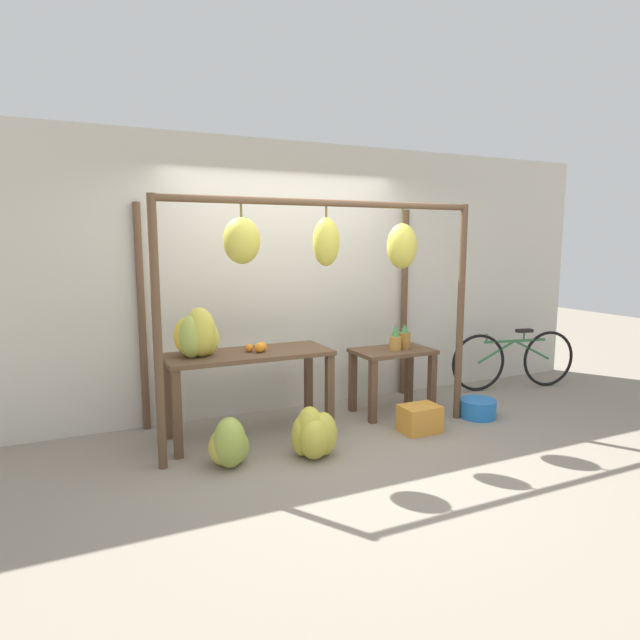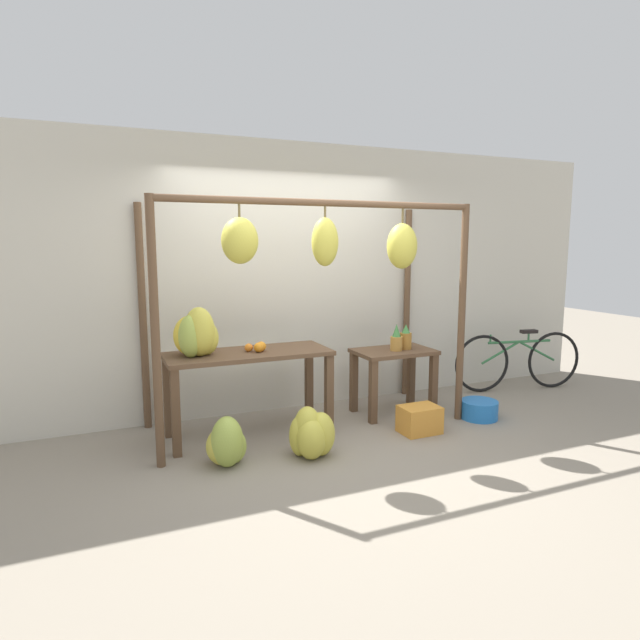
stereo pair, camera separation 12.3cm
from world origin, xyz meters
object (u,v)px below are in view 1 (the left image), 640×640
Objects in this scene: banana_pile_on_table at (197,335)px; parked_bicycle at (514,359)px; fruit_crate_white at (420,419)px; blue_bucket at (478,408)px; orange_pile at (259,347)px; banana_pile_ground_right at (313,435)px; banana_pile_ground_left at (230,445)px; pineapple_cluster at (400,339)px.

parked_bicycle is (3.87, 0.19, -0.61)m from banana_pile_on_table.
fruit_crate_white is 0.98× the size of blue_bucket.
orange_pile is at bearing -176.04° from parked_bicycle.
blue_bucket is 0.23× the size of parked_bicycle.
parked_bicycle is at bearing 3.96° from orange_pile.
banana_pile_on_table is 2.20m from fruit_crate_white.
banana_pile_on_table reaches higher than fruit_crate_white.
parked_bicycle is at bearing 16.05° from banana_pile_ground_right.
parked_bicycle is at bearing 30.49° from blue_bucket.
parked_bicycle is (3.76, 0.78, 0.19)m from banana_pile_ground_left.
banana_pile_ground_right is at bearing -173.68° from blue_bucket.
banana_pile_on_table is 2.10m from pineapple_cluster.
banana_pile_ground_left is 1.13× the size of fruit_crate_white.
blue_bucket is at bearing -36.56° from pineapple_cluster.
banana_pile_on_table is 1.32m from banana_pile_ground_right.
banana_pile_on_table is 2.91m from blue_bucket.
blue_bucket is (2.19, -0.44, -0.74)m from orange_pile.
banana_pile_ground_left is (-0.44, -0.55, -0.66)m from orange_pile.
banana_pile_ground_right reaches higher than blue_bucket.
blue_bucket is at bearing 6.32° from banana_pile_ground_right.
pineapple_cluster is 0.89m from fruit_crate_white.
banana_pile_on_table is at bearing -177.23° from parked_bicycle.
blue_bucket is 1.35m from parked_bicycle.
blue_bucket is at bearing 7.34° from fruit_crate_white.
banana_pile_ground_right is (-1.29, -0.69, -0.60)m from pineapple_cluster.
pineapple_cluster is at bearing -0.13° from banana_pile_on_table.
banana_pile_on_table is at bearing 179.87° from pineapple_cluster.
banana_pile_on_table is 1.16× the size of blue_bucket.
orange_pile is 0.70× the size of pineapple_cluster.
banana_pile_ground_right is (0.79, -0.70, -0.79)m from banana_pile_on_table.
fruit_crate_white is (1.40, -0.54, -0.71)m from orange_pile.
fruit_crate_white is at bearing -21.19° from orange_pile.
parked_bicycle reaches higher than banana_pile_ground_right.
blue_bucket is at bearing -149.51° from parked_bicycle.
pineapple_cluster is at bearing 76.06° from fruit_crate_white.
pineapple_cluster is 0.76× the size of fruit_crate_white.
pineapple_cluster is 1.59m from banana_pile_ground_right.
banana_pile_ground_left reaches higher than blue_bucket.
banana_pile_on_table is at bearing 100.53° from banana_pile_ground_left.
orange_pile is 0.52× the size of blue_bucket.
pineapple_cluster is at bearing 1.42° from orange_pile.
banana_pile_ground_right is 0.28× the size of parked_bicycle.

